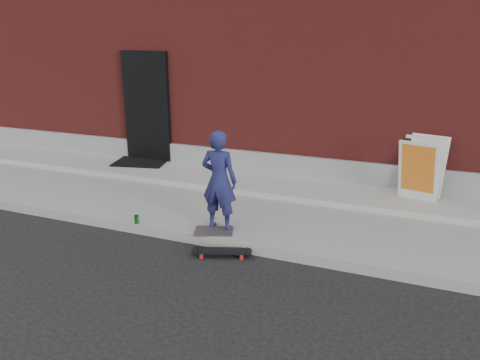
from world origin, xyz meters
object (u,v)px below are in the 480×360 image
at_px(child, 219,181).
at_px(pizza_sign, 422,168).
at_px(skateboard, 222,251).
at_px(soda_can, 137,219).

relative_size(child, pizza_sign, 1.41).
height_order(skateboard, soda_can, soda_can).
bearing_deg(soda_can, child, 14.15).
xyz_separation_m(child, pizza_sign, (2.65, 2.17, -0.11)).
relative_size(skateboard, soda_can, 6.13).
bearing_deg(soda_can, skateboard, -8.92).
height_order(child, soda_can, child).
height_order(skateboard, pizza_sign, pizza_sign).
bearing_deg(skateboard, soda_can, 171.08).
height_order(child, pizza_sign, child).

